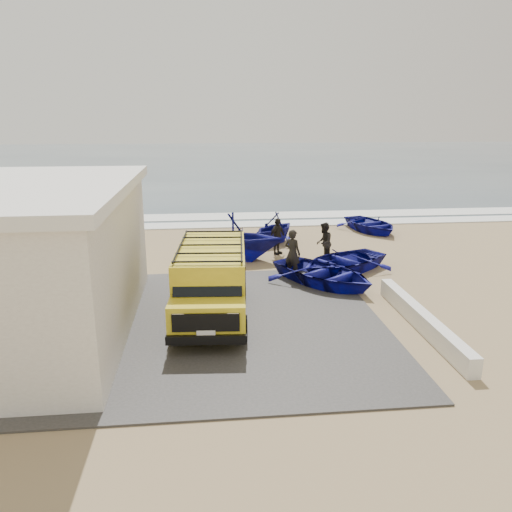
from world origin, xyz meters
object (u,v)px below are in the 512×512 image
boat_near_left (324,273)px  fisherman_back (277,236)px  parapet (422,320)px  van (211,279)px  boat_far_left (274,228)px  fisherman_middle (324,243)px  fisherman_front (292,253)px  boat_far_right (371,224)px  boat_mid_left (237,237)px  boat_near_right (342,261)px

boat_near_left → fisherman_back: (-1.10, 4.38, 0.38)m
parapet → van: (-6.11, 1.62, 0.94)m
boat_far_left → fisherman_middle: (1.63, -3.48, 0.10)m
parapet → fisherman_middle: size_ratio=3.48×
boat_near_left → parapet: bearing=-101.6°
parapet → van: bearing=165.1°
van → fisherman_back: size_ratio=3.28×
fisherman_middle → van: bearing=-19.5°
boat_far_left → fisherman_back: 1.99m
fisherman_front → boat_near_left: bearing=175.6°
boat_far_right → fisherman_middle: size_ratio=2.23×
boat_mid_left → boat_far_left: (2.00, 2.67, -0.26)m
van → boat_near_right: bearing=42.1°
boat_near_right → fisherman_front: size_ratio=2.16×
fisherman_front → van: bearing=92.7°
boat_mid_left → boat_far_left: 3.35m
van → fisherman_middle: 7.32m
boat_near_right → boat_far_right: boat_near_right is taller
fisherman_back → boat_far_left: bearing=42.8°
van → boat_far_left: size_ratio=1.86×
boat_far_right → fisherman_back: size_ratio=2.33×
boat_far_right → fisherman_back: 6.98m
fisherman_front → fisherman_back: fisherman_front is taller
boat_near_right → fisherman_middle: size_ratio=2.34×
boat_near_left → fisherman_middle: bearing=40.4°
boat_near_right → fisherman_middle: 1.47m
boat_mid_left → fisherman_front: (1.97, -2.59, -0.09)m
van → boat_near_left: (4.17, 2.59, -0.78)m
parapet → fisherman_front: 6.09m
parapet → boat_near_right: 5.82m
fisherman_front → fisherman_middle: 2.44m
boat_mid_left → fisherman_front: bearing=-125.2°
boat_near_right → van: bearing=-82.8°
boat_mid_left → fisherman_middle: 3.72m
boat_far_left → parapet: bearing=-33.3°
boat_near_left → boat_far_right: boat_near_left is taller
fisherman_middle → fisherman_back: 2.33m
fisherman_front → fisherman_back: (-0.11, 3.29, -0.11)m
boat_far_right → boat_mid_left: bearing=-163.5°
parapet → van: 6.39m
boat_far_right → fisherman_back: (-5.70, -4.00, 0.43)m
boat_near_left → fisherman_middle: 2.99m
boat_near_right → fisherman_back: 3.62m
parapet → boat_mid_left: bearing=121.8°
boat_mid_left → fisherman_front: 3.25m
fisherman_middle → boat_far_left: bearing=-132.7°
fisherman_front → parapet: bearing=162.5°
boat_near_left → boat_mid_left: size_ratio=1.09×
boat_far_left → fisherman_front: fisherman_front is taller
boat_near_left → fisherman_front: bearing=95.8°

